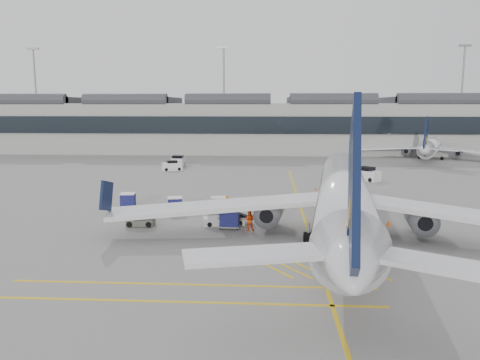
# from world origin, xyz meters

# --- Properties ---
(ground) EXTENTS (220.00, 220.00, 0.00)m
(ground) POSITION_xyz_m (0.00, 0.00, 0.00)
(ground) COLOR gray
(ground) RESTS_ON ground
(terminal) EXTENTS (200.00, 20.45, 12.40)m
(terminal) POSITION_xyz_m (0.00, 71.93, 6.14)
(terminal) COLOR #9E9E99
(terminal) RESTS_ON ground
(light_masts) EXTENTS (113.00, 0.60, 25.45)m
(light_masts) POSITION_xyz_m (-1.67, 86.00, 14.49)
(light_masts) COLOR slate
(light_masts) RESTS_ON ground
(apron_markings) EXTENTS (0.25, 60.00, 0.01)m
(apron_markings) POSITION_xyz_m (10.00, 10.00, 0.01)
(apron_markings) COLOR gold
(apron_markings) RESTS_ON ground
(airliner_main) EXTENTS (38.06, 41.85, 11.16)m
(airliner_main) POSITION_xyz_m (12.58, 0.65, 3.28)
(airliner_main) COLOR silver
(airliner_main) RESTS_ON ground
(airliner_far) EXTENTS (27.83, 30.74, 8.73)m
(airliner_far) POSITION_xyz_m (39.28, 59.04, 2.57)
(airliner_far) COLOR silver
(airliner_far) RESTS_ON ground
(belt_loader) EXTENTS (4.57, 2.12, 1.81)m
(belt_loader) POSITION_xyz_m (2.50, 4.35, 0.53)
(belt_loader) COLOR beige
(belt_loader) RESTS_ON ground
(baggage_cart_a) EXTENTS (1.66, 1.43, 1.60)m
(baggage_cart_a) POSITION_xyz_m (1.61, 8.93, 0.86)
(baggage_cart_a) COLOR gray
(baggage_cart_a) RESTS_ON ground
(baggage_cart_b) EXTENTS (1.87, 1.57, 1.88)m
(baggage_cart_b) POSITION_xyz_m (3.22, 3.21, 1.01)
(baggage_cart_b) COLOR gray
(baggage_cart_b) RESTS_ON ground
(baggage_cart_c) EXTENTS (1.77, 1.56, 1.62)m
(baggage_cart_c) POSITION_xyz_m (-2.66, 8.53, 0.87)
(baggage_cart_c) COLOR gray
(baggage_cart_c) RESTS_ON ground
(baggage_cart_d) EXTENTS (1.68, 1.44, 1.64)m
(baggage_cart_d) POSITION_xyz_m (-7.92, 10.20, 0.88)
(baggage_cart_d) COLOR gray
(baggage_cart_d) RESTS_ON ground
(ramp_agent_a) EXTENTS (0.70, 0.78, 1.79)m
(ramp_agent_a) POSITION_xyz_m (2.56, 8.61, 0.89)
(ramp_agent_a) COLOR orange
(ramp_agent_a) RESTS_ON ground
(ramp_agent_b) EXTENTS (0.94, 0.75, 1.86)m
(ramp_agent_b) POSITION_xyz_m (4.94, 2.44, 0.93)
(ramp_agent_b) COLOR #EB440C
(ramp_agent_b) RESTS_ON ground
(pushback_tug) EXTENTS (2.40, 1.53, 1.32)m
(pushback_tug) POSITION_xyz_m (-4.77, 3.52, 0.59)
(pushback_tug) COLOR #56594C
(pushback_tug) RESTS_ON ground
(safety_cone_nose) EXTENTS (0.34, 0.34, 0.48)m
(safety_cone_nose) POSITION_xyz_m (12.51, 22.02, 0.24)
(safety_cone_nose) COLOR #F24C0A
(safety_cone_nose) RESTS_ON ground
(safety_cone_engine) EXTENTS (0.39, 0.39, 0.54)m
(safety_cone_engine) POSITION_xyz_m (17.25, 4.67, 0.27)
(safety_cone_engine) COLOR #F24C0A
(safety_cone_engine) RESTS_ON ground
(service_van_left) EXTENTS (3.57, 2.68, 1.65)m
(service_van_left) POSITION_xyz_m (-9.26, 39.14, 0.74)
(service_van_left) COLOR silver
(service_van_left) RESTS_ON ground
(service_van_mid) EXTENTS (2.07, 3.93, 1.99)m
(service_van_mid) POSITION_xyz_m (-9.17, 44.01, 0.89)
(service_van_mid) COLOR silver
(service_van_mid) RESTS_ON ground
(service_van_right) EXTENTS (4.02, 4.02, 1.95)m
(service_van_right) POSITION_xyz_m (20.49, 30.31, 0.87)
(service_van_right) COLOR silver
(service_van_right) RESTS_ON ground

